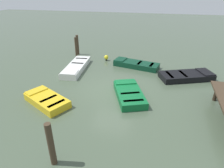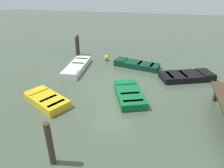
{
  "view_description": "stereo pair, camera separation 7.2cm",
  "coord_description": "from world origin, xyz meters",
  "views": [
    {
      "loc": [
        10.15,
        2.44,
        5.6
      ],
      "look_at": [
        0.0,
        0.0,
        0.35
      ],
      "focal_mm": 30.88,
      "sensor_mm": 36.0,
      "label": 1
    },
    {
      "loc": [
        10.14,
        2.51,
        5.6
      ],
      "look_at": [
        0.0,
        0.0,
        0.35
      ],
      "focal_mm": 30.88,
      "sensor_mm": 36.0,
      "label": 2
    }
  ],
  "objects": [
    {
      "name": "mooring_piling_far_right",
      "position": [
        -5.2,
        -4.51,
        0.89
      ],
      "size": [
        0.18,
        0.18,
        1.78
      ],
      "primitive_type": "cylinder",
      "color": "#423323",
      "rests_on": "ground_plane"
    },
    {
      "name": "rowboat_green",
      "position": [
        0.71,
        1.17,
        0.22
      ],
      "size": [
        3.18,
        2.33,
        0.46
      ],
      "rotation": [
        0.0,
        0.0,
        3.52
      ],
      "color": "#0F602D",
      "rests_on": "ground_plane"
    },
    {
      "name": "rowboat_yellow",
      "position": [
        2.4,
        -3.02,
        0.22
      ],
      "size": [
        2.35,
        2.91,
        0.46
      ],
      "rotation": [
        0.0,
        0.0,
        4.22
      ],
      "color": "gold",
      "rests_on": "ground_plane"
    },
    {
      "name": "marker_buoy",
      "position": [
        -4.91,
        -1.68,
        0.29
      ],
      "size": [
        0.36,
        0.36,
        0.48
      ],
      "color": "#262626",
      "rests_on": "ground_plane"
    },
    {
      "name": "mooring_piling_near_right",
      "position": [
        -5.94,
        -4.67,
        0.89
      ],
      "size": [
        0.23,
        0.23,
        1.79
      ],
      "primitive_type": "cylinder",
      "color": "#423323",
      "rests_on": "ground_plane"
    },
    {
      "name": "rowboat_white",
      "position": [
        -2.44,
        -3.36,
        0.22
      ],
      "size": [
        4.1,
        1.56,
        0.46
      ],
      "rotation": [
        0.0,
        0.0,
        0.09
      ],
      "color": "silver",
      "rests_on": "ground_plane"
    },
    {
      "name": "mooring_piling_far_left",
      "position": [
        5.9,
        -0.7,
        0.87
      ],
      "size": [
        0.22,
        0.22,
        1.74
      ],
      "primitive_type": "cylinder",
      "color": "#423323",
      "rests_on": "ground_plane"
    },
    {
      "name": "rowboat_black",
      "position": [
        -2.65,
        4.59,
        0.22
      ],
      "size": [
        2.64,
        3.78,
        0.46
      ],
      "rotation": [
        0.0,
        0.0,
        1.95
      ],
      "color": "black",
      "rests_on": "ground_plane"
    },
    {
      "name": "ground_plane",
      "position": [
        0.0,
        0.0,
        0.0
      ],
      "size": [
        80.0,
        80.0,
        0.0
      ],
      "primitive_type": "plane",
      "color": "#475642"
    },
    {
      "name": "rowboat_dark_green",
      "position": [
        -4.03,
        0.95,
        0.22
      ],
      "size": [
        1.91,
        3.63,
        0.46
      ],
      "rotation": [
        0.0,
        0.0,
        4.49
      ],
      "color": "#0C3823",
      "rests_on": "ground_plane"
    }
  ]
}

